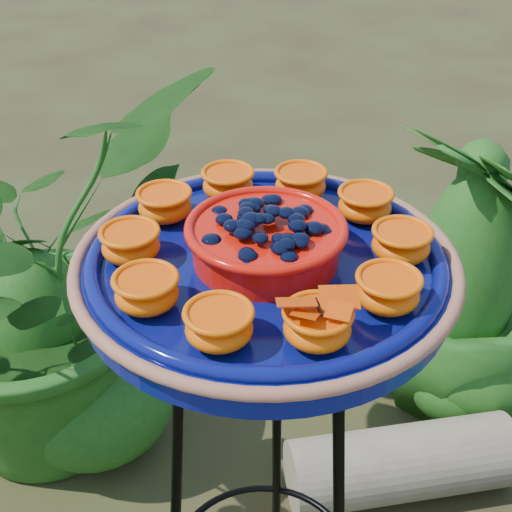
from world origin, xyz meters
name	(u,v)px	position (x,y,z in m)	size (l,w,h in m)	color
tripod_stand	(264,473)	(-0.14, -0.08, 0.59)	(0.45, 0.45, 0.98)	black
feeder_dish	(266,260)	(-0.14, -0.08, 1.02)	(0.63, 0.63, 0.12)	#070E5D
driftwood_log	(401,463)	(0.29, 0.30, 0.10)	(0.19, 0.19, 0.58)	gray
shrub_back_left	(29,275)	(-0.61, 0.71, 0.51)	(0.91, 0.79, 1.01)	#1C4D14
shrub_back_right	(465,274)	(0.54, 0.63, 0.43)	(0.48, 0.48, 0.86)	#1C4D14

